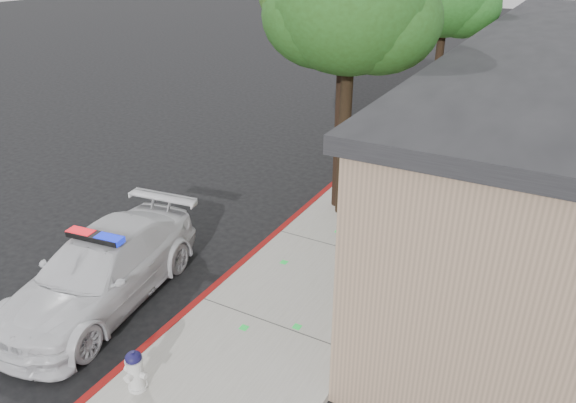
# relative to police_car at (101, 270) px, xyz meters

# --- Properties ---
(ground) EXTENTS (120.00, 120.00, 0.00)m
(ground) POSITION_rel_police_car_xyz_m (1.66, 0.77, -0.68)
(ground) COLOR black
(ground) RESTS_ON ground
(sidewalk) EXTENTS (3.20, 60.00, 0.15)m
(sidewalk) POSITION_rel_police_car_xyz_m (3.26, 3.77, -0.60)
(sidewalk) COLOR gray
(sidewalk) RESTS_ON ground
(red_curb) EXTENTS (0.14, 60.00, 0.16)m
(red_curb) POSITION_rel_police_car_xyz_m (1.72, 3.77, -0.60)
(red_curb) COLOR maroon
(red_curb) RESTS_ON ground
(police_car) EXTENTS (2.47, 4.85, 1.47)m
(police_car) POSITION_rel_police_car_xyz_m (0.00, 0.00, 0.00)
(police_car) COLOR silver
(police_car) RESTS_ON ground
(fire_hydrant) EXTENTS (0.40, 0.34, 0.70)m
(fire_hydrant) POSITION_rel_police_car_xyz_m (2.26, -1.52, -0.18)
(fire_hydrant) COLOR silver
(fire_hydrant) RESTS_ON sidewalk
(street_tree_near) EXTENTS (3.84, 3.52, 6.45)m
(street_tree_near) POSITION_rel_police_car_xyz_m (2.61, 5.39, 4.28)
(street_tree_near) COLOR black
(street_tree_near) RESTS_ON sidewalk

